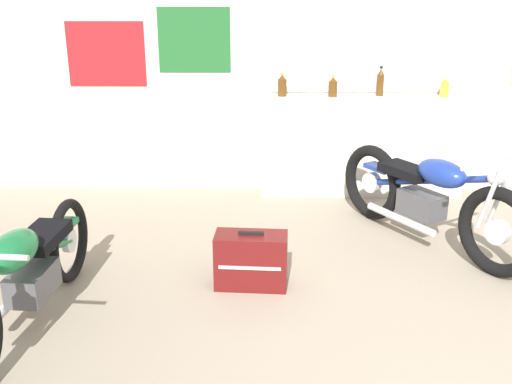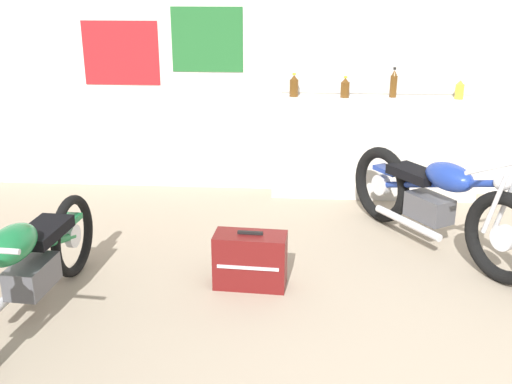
# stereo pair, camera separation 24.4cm
# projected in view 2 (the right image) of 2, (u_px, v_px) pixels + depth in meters

# --- Properties ---
(wall_back) EXTENTS (10.00, 0.07, 2.80)m
(wall_back) POSITION_uv_depth(u_px,v_px,m) (376.00, 57.00, 5.95)
(wall_back) COLOR silver
(wall_back) RESTS_ON ground_plane
(sill_counter) EXTENTS (2.06, 0.28, 1.03)m
(sill_counter) POSITION_uv_depth(u_px,v_px,m) (374.00, 148.00, 6.08)
(sill_counter) COLOR silver
(sill_counter) RESTS_ON ground_plane
(bottle_leftmost) EXTENTS (0.09, 0.09, 0.23)m
(bottle_leftmost) POSITION_uv_depth(u_px,v_px,m) (294.00, 86.00, 5.95)
(bottle_leftmost) COLOR #5B3814
(bottle_leftmost) RESTS_ON sill_counter
(bottle_left_center) EXTENTS (0.09, 0.09, 0.21)m
(bottle_left_center) POSITION_uv_depth(u_px,v_px,m) (345.00, 88.00, 5.90)
(bottle_left_center) COLOR #5B3814
(bottle_left_center) RESTS_ON sill_counter
(bottle_center) EXTENTS (0.07, 0.07, 0.29)m
(bottle_center) POSITION_uv_depth(u_px,v_px,m) (394.00, 84.00, 5.90)
(bottle_center) COLOR #5B3814
(bottle_center) RESTS_ON sill_counter
(bottle_right_center) EXTENTS (0.08, 0.08, 0.20)m
(bottle_right_center) POSITION_uv_depth(u_px,v_px,m) (460.00, 90.00, 5.83)
(bottle_right_center) COLOR gold
(bottle_right_center) RESTS_ON sill_counter
(motorcycle_blue) EXTENTS (1.21, 1.80, 0.88)m
(motorcycle_blue) POSITION_uv_depth(u_px,v_px,m) (436.00, 201.00, 4.92)
(motorcycle_blue) COLOR black
(motorcycle_blue) RESTS_ON ground_plane
(motorcycle_green) EXTENTS (0.64, 2.00, 0.80)m
(motorcycle_green) POSITION_uv_depth(u_px,v_px,m) (25.00, 266.00, 3.84)
(motorcycle_green) COLOR black
(motorcycle_green) RESTS_ON ground_plane
(hard_case_darkred) EXTENTS (0.54, 0.28, 0.43)m
(hard_case_darkred) POSITION_uv_depth(u_px,v_px,m) (250.00, 260.00, 4.36)
(hard_case_darkred) COLOR maroon
(hard_case_darkred) RESTS_ON ground_plane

